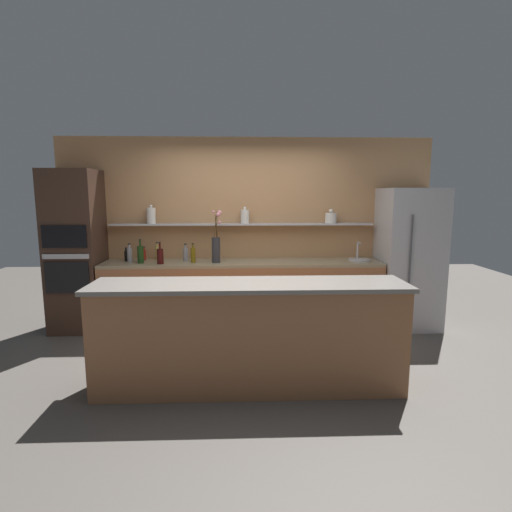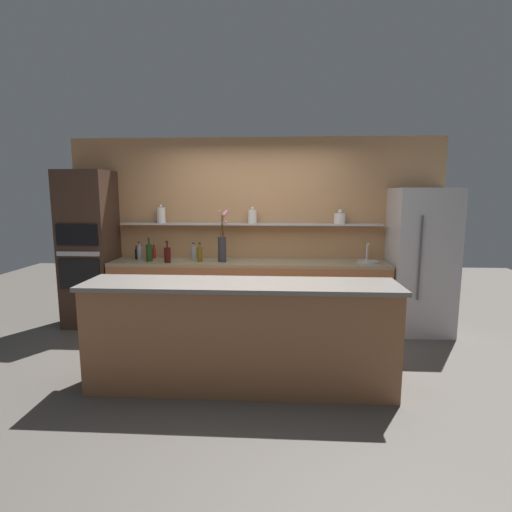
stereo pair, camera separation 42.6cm
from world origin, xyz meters
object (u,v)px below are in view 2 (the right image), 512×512
object	(u,v)px
bottle_wine_6	(149,253)
bottle_sauce_8	(154,253)
sink_fixture	(368,260)
bottle_sauce_4	(150,254)
refrigerator	(420,261)
bottle_sauce_3	(137,254)
flower_vase	(222,245)
bottle_spirit_7	(193,253)
bottle_oil_2	(200,254)
bottle_spirit_0	(167,251)
bottle_wine_5	(167,255)
oven_tower	(89,249)
bottle_spirit_1	(140,253)

from	to	relation	value
bottle_wine_6	bottle_sauce_8	distance (m)	0.26
sink_fixture	bottle_sauce_4	world-z (taller)	sink_fixture
refrigerator	bottle_sauce_3	world-z (taller)	refrigerator
flower_vase	sink_fixture	bearing A→B (deg)	2.52
refrigerator	bottle_wine_6	xyz separation A→B (m)	(-3.62, -0.05, 0.09)
bottle_sauce_3	bottle_spirit_7	bearing A→B (deg)	-0.52
bottle_oil_2	bottle_wine_6	xyz separation A→B (m)	(-0.69, -0.01, 0.01)
bottle_spirit_0	flower_vase	bearing A→B (deg)	-15.94
bottle_wine_5	bottle_wine_6	size ratio (longest dim) A/B	0.92
sink_fixture	bottle_sauce_4	distance (m)	2.98
bottle_spirit_0	bottle_sauce_8	xyz separation A→B (m)	(-0.19, 0.01, -0.02)
bottle_wine_5	oven_tower	bearing A→B (deg)	172.07
bottle_oil_2	bottle_wine_5	xyz separation A→B (m)	(-0.42, -0.09, 0.00)
oven_tower	bottle_spirit_7	size ratio (longest dim) A/B	9.07
bottle_spirit_1	bottle_spirit_7	bearing A→B (deg)	5.58
bottle_spirit_0	bottle_sauce_8	world-z (taller)	bottle_spirit_0
bottle_wine_6	bottle_spirit_7	size ratio (longest dim) A/B	1.35
bottle_spirit_1	bottle_oil_2	distance (m)	0.86
flower_vase	bottle_spirit_1	distance (m)	1.18
flower_vase	bottle_spirit_0	size ratio (longest dim) A/B	2.81
oven_tower	bottle_sauce_8	world-z (taller)	oven_tower
oven_tower	bottle_oil_2	xyz separation A→B (m)	(1.56, -0.07, -0.04)
bottle_spirit_0	bottle_spirit_7	size ratio (longest dim) A/B	1.05
refrigerator	bottle_spirit_1	world-z (taller)	refrigerator
bottle_oil_2	bottle_spirit_7	xyz separation A→B (m)	(-0.12, 0.16, -0.01)
bottle_spirit_7	refrigerator	bearing A→B (deg)	-2.30
oven_tower	bottle_spirit_0	size ratio (longest dim) A/B	8.66
oven_tower	bottle_sauce_4	xyz separation A→B (m)	(0.85, 0.01, -0.07)
oven_tower	flower_vase	world-z (taller)	oven_tower
bottle_sauce_3	bottle_spirit_7	distance (m)	0.81
bottle_spirit_7	bottle_sauce_8	xyz separation A→B (m)	(-0.59, 0.09, -0.02)
bottle_spirit_1	bottle_oil_2	size ratio (longest dim) A/B	0.96
oven_tower	bottle_wine_6	size ratio (longest dim) A/B	6.70
oven_tower	sink_fixture	world-z (taller)	oven_tower
oven_tower	bottle_oil_2	world-z (taller)	oven_tower
bottle_oil_2	oven_tower	bearing A→B (deg)	177.40
bottle_sauce_3	bottle_sauce_8	size ratio (longest dim) A/B	0.99
flower_vase	bottle_spirit_0	bearing A→B (deg)	164.06
bottle_sauce_3	bottle_sauce_8	world-z (taller)	bottle_sauce_8
bottle_oil_2	flower_vase	bearing A→B (deg)	-0.54
bottle_wine_6	bottle_sauce_8	size ratio (longest dim) A/B	1.70
bottle_sauce_8	flower_vase	bearing A→B (deg)	-13.66
bottle_spirit_0	bottle_sauce_4	distance (m)	0.25
bottle_spirit_7	oven_tower	bearing A→B (deg)	-176.60
refrigerator	bottle_spirit_7	world-z (taller)	refrigerator
bottle_oil_2	bottle_sauce_8	xyz separation A→B (m)	(-0.71, 0.24, -0.03)
bottle_sauce_3	bottle_sauce_8	distance (m)	0.23
bottle_spirit_1	bottle_oil_2	world-z (taller)	bottle_oil_2
refrigerator	bottle_spirit_0	bearing A→B (deg)	176.69
sink_fixture	bottle_sauce_3	world-z (taller)	sink_fixture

